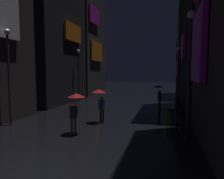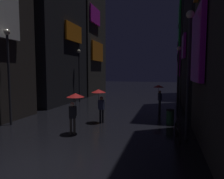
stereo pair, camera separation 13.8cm
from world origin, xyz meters
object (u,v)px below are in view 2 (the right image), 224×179
at_px(pedestrian_midstreet_left_red, 159,90).
at_px(streetlamp_left_near, 8,66).
at_px(pedestrian_midstreet_centre_red, 99,96).
at_px(streetlamp_right_far, 178,70).
at_px(pedestrian_foreground_left_red, 75,102).
at_px(streetlamp_right_near, 189,61).
at_px(streetlamp_left_far, 79,69).
at_px(bicycle_parked_at_storefront, 178,133).
at_px(trash_bin, 170,117).

xyz_separation_m(pedestrian_midstreet_left_red, streetlamp_left_near, (-8.43, -7.13, 1.88)).
height_order(pedestrian_midstreet_centre_red, streetlamp_right_far, streetlamp_right_far).
xyz_separation_m(pedestrian_foreground_left_red, streetlamp_left_near, (-4.56, 0.62, 1.88)).
height_order(pedestrian_midstreet_centre_red, streetlamp_right_near, streetlamp_right_near).
height_order(streetlamp_right_far, streetlamp_left_far, streetlamp_left_far).
relative_size(pedestrian_foreground_left_red, bicycle_parked_at_storefront, 1.17).
relative_size(pedestrian_midstreet_left_red, streetlamp_right_near, 0.36).
distance_m(pedestrian_midstreet_left_red, pedestrian_foreground_left_red, 8.67).
relative_size(streetlamp_right_near, trash_bin, 6.39).
distance_m(pedestrian_midstreet_centre_red, streetlamp_right_far, 8.79).
height_order(pedestrian_foreground_left_red, streetlamp_left_far, streetlamp_left_far).
bearing_deg(pedestrian_foreground_left_red, streetlamp_left_far, 113.59).
height_order(pedestrian_midstreet_left_red, pedestrian_midstreet_centre_red, same).
relative_size(streetlamp_left_far, streetlamp_right_near, 0.94).
bearing_deg(streetlamp_left_far, bicycle_parked_at_storefront, -46.35).
xyz_separation_m(bicycle_parked_at_storefront, streetlamp_left_near, (-9.60, 0.25, 3.16)).
relative_size(streetlamp_left_far, trash_bin, 5.98).
bearing_deg(pedestrian_midstreet_centre_red, streetlamp_left_near, -159.13).
bearing_deg(pedestrian_foreground_left_red, streetlamp_right_far, 60.34).
bearing_deg(streetlamp_left_far, trash_bin, -37.56).
xyz_separation_m(pedestrian_foreground_left_red, streetlamp_right_near, (5.44, 0.58, 2.01)).
bearing_deg(bicycle_parked_at_storefront, trash_bin, 95.91).
bearing_deg(pedestrian_midstreet_centre_red, streetlamp_right_far, 54.66).
xyz_separation_m(pedestrian_midstreet_left_red, pedestrian_midstreet_centre_red, (-3.41, -5.22, 0.00)).
bearing_deg(streetlamp_left_near, trash_bin, 15.95).
height_order(pedestrian_foreground_left_red, streetlamp_right_near, streetlamp_right_near).
distance_m(bicycle_parked_at_storefront, streetlamp_right_near, 3.32).
bearing_deg(pedestrian_midstreet_left_red, pedestrian_foreground_left_red, -116.55).
bearing_deg(bicycle_parked_at_storefront, streetlamp_left_far, 133.65).
bearing_deg(streetlamp_left_near, pedestrian_foreground_left_red, -7.77).
relative_size(streetlamp_left_near, trash_bin, 6.13).
xyz_separation_m(pedestrian_midstreet_left_red, pedestrian_foreground_left_red, (-3.88, -7.76, 0.00)).
distance_m(streetlamp_left_far, streetlamp_left_near, 9.81).
bearing_deg(pedestrian_midstreet_left_red, streetlamp_left_far, 162.38).
relative_size(pedestrian_midstreet_left_red, streetlamp_right_far, 0.39).
height_order(pedestrian_foreground_left_red, trash_bin, pedestrian_foreground_left_red).
relative_size(pedestrian_midstreet_left_red, trash_bin, 2.28).
bearing_deg(streetlamp_left_far, pedestrian_midstreet_left_red, -17.62).
xyz_separation_m(streetlamp_right_far, streetlamp_left_far, (-10.00, 0.87, 0.06)).
relative_size(pedestrian_midstreet_centre_red, bicycle_parked_at_storefront, 1.17).
distance_m(pedestrian_midstreet_left_red, bicycle_parked_at_storefront, 7.59).
height_order(pedestrian_midstreet_left_red, bicycle_parked_at_storefront, pedestrian_midstreet_left_red).
xyz_separation_m(pedestrian_midstreet_left_red, bicycle_parked_at_storefront, (1.17, -7.39, -1.28)).
height_order(bicycle_parked_at_storefront, streetlamp_right_near, streetlamp_right_near).
distance_m(streetlamp_left_near, trash_bin, 10.15).
height_order(pedestrian_foreground_left_red, streetlamp_right_far, streetlamp_right_far).
distance_m(bicycle_parked_at_storefront, streetlamp_left_near, 10.11).
distance_m(pedestrian_foreground_left_red, streetlamp_left_far, 11.53).
bearing_deg(trash_bin, streetlamp_right_far, 83.64).
height_order(pedestrian_foreground_left_red, bicycle_parked_at_storefront, pedestrian_foreground_left_red).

